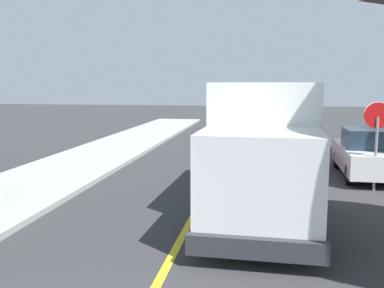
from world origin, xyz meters
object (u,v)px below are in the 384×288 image
object	(u,v)px
box_truck	(265,140)
parked_car_mid	(265,128)
parked_car_near	(271,146)
parked_car_far	(268,119)
parked_van_across	(368,154)
stop_sign	(377,129)

from	to	relation	value
box_truck	parked_car_mid	distance (m)	12.87
parked_car_near	parked_car_far	bearing A→B (deg)	89.96
parked_car_near	parked_van_across	world-z (taller)	same
parked_car_near	stop_sign	distance (m)	4.66
parked_car_far	parked_car_near	bearing A→B (deg)	-90.04
stop_sign	parked_car_near	bearing A→B (deg)	130.75
parked_car_far	stop_sign	size ratio (longest dim) A/B	1.69
parked_car_mid	stop_sign	size ratio (longest dim) A/B	1.66
parked_car_mid	stop_sign	xyz separation A→B (m)	(3.19, -10.35, 1.06)
parked_car_mid	stop_sign	bearing A→B (deg)	-72.87
parked_car_near	stop_sign	size ratio (longest dim) A/B	1.68
parked_car_near	parked_car_far	size ratio (longest dim) A/B	1.00
parked_car_far	stop_sign	distance (m)	16.95
parked_car_mid	parked_car_far	distance (m)	6.31
box_truck	parked_van_across	bearing A→B (deg)	51.98
parked_car_far	parked_car_mid	bearing A→B (deg)	-92.13
box_truck	parked_van_across	size ratio (longest dim) A/B	1.63
box_truck	parked_car_far	distance (m)	19.16
parked_car_far	stop_sign	bearing A→B (deg)	-79.94
box_truck	parked_car_far	world-z (taller)	box_truck
parked_car_far	parked_van_across	bearing A→B (deg)	-77.64
parked_car_far	parked_van_across	size ratio (longest dim) A/B	1.00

